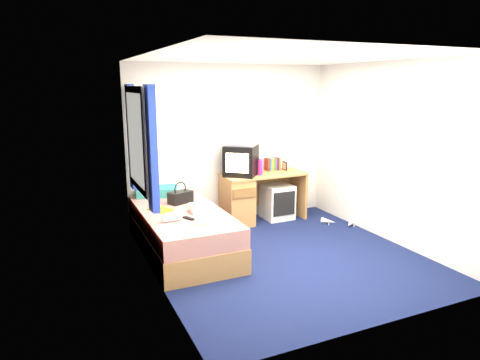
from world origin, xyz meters
name	(u,v)px	position (x,y,z in m)	size (l,w,h in m)	color
ground	(284,257)	(0.00, 0.00, 0.00)	(3.40, 3.40, 0.00)	#0C1438
room_shell	(287,141)	(0.00, 0.00, 1.45)	(3.40, 3.40, 3.40)	white
bed	(182,231)	(-1.10, 0.70, 0.27)	(1.01, 2.00, 0.54)	#B4834B
pillow	(157,191)	(-1.20, 1.57, 0.60)	(0.57, 0.36, 0.12)	#1A5EAD
desk	(247,197)	(0.15, 1.44, 0.41)	(1.30, 0.55, 0.75)	#B4834B
storage_cube	(277,202)	(0.68, 1.42, 0.27)	(0.44, 0.44, 0.55)	white
crt_tv	(241,161)	(0.05, 1.44, 0.98)	(0.62, 0.62, 0.46)	black
vcr	(241,143)	(0.06, 1.44, 1.25)	(0.43, 0.31, 0.08)	#ACADAF
book_row	(273,164)	(0.68, 1.60, 0.85)	(0.24, 0.13, 0.20)	maroon
picture_frame	(285,166)	(0.86, 1.52, 0.82)	(0.02, 0.12, 0.14)	black
pink_water_bottle	(260,168)	(0.33, 1.35, 0.86)	(0.07, 0.07, 0.22)	#EB2185
aerosol_can	(259,168)	(0.36, 1.45, 0.83)	(0.05, 0.05, 0.16)	white
handbag	(180,197)	(-1.01, 1.06, 0.63)	(0.36, 0.28, 0.29)	black
towel	(202,208)	(-0.88, 0.57, 0.59)	(0.29, 0.24, 0.10)	silver
magazine	(161,210)	(-1.34, 0.83, 0.55)	(0.21, 0.28, 0.01)	#D1D918
water_bottle	(172,219)	(-1.33, 0.33, 0.58)	(0.07, 0.07, 0.20)	silver
colour_swatch_fan	(200,224)	(-1.08, 0.08, 0.55)	(0.22, 0.06, 0.01)	gold
remote_control	(189,218)	(-1.12, 0.33, 0.55)	(0.05, 0.16, 0.02)	black
window_assembly	(139,142)	(-1.55, 0.90, 1.42)	(0.11, 1.42, 1.40)	silver
white_heels	(339,223)	(1.37, 0.72, 0.04)	(0.44, 0.45, 0.09)	white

